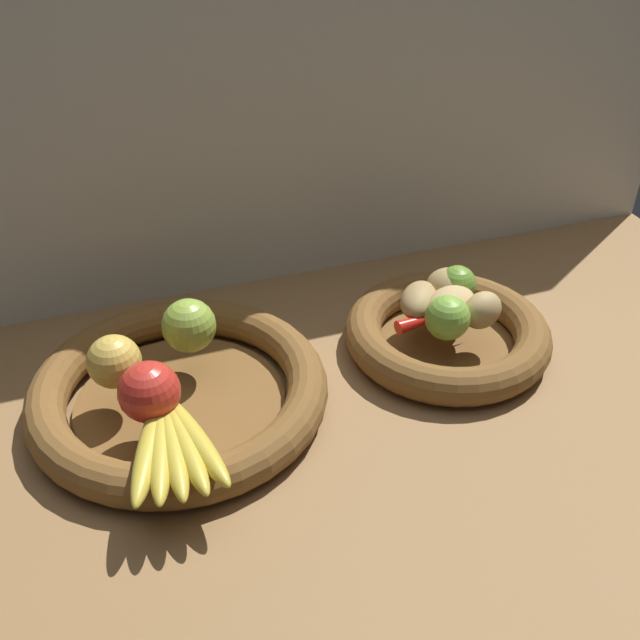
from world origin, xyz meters
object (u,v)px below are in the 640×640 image
Objects in this scene: fruit_bowl_left at (179,391)px; apple_golden_left at (114,362)px; apple_green_back at (189,326)px; banana_bunch_front at (172,442)px; apple_red_front at (149,392)px; potato_large at (451,304)px; chili_pepper at (440,315)px; potato_back at (449,285)px; lime_far at (457,284)px; potato_oblong at (419,300)px; fruit_bowl_right at (447,334)px; lime_near at (447,318)px; potato_small at (482,310)px.

apple_golden_left reaches higher than fruit_bowl_left.
apple_green_back is 0.38× the size of banana_bunch_front.
potato_large is at bearing 9.02° from apple_red_front.
chili_pepper is (40.60, 6.49, -2.62)cm from apple_red_front.
lime_far reaches higher than potato_back.
potato_oblong is at bearing 116.23° from chili_pepper.
fruit_bowl_right is 1.56× the size of banana_bunch_front.
lime_far reaches higher than potato_large.
lime_near is at bearing -6.01° from fruit_bowl_left.
potato_large is at bearing 0.00° from fruit_bowl_left.
apple_green_back is 19.25cm from banana_bunch_front.
apple_golden_left is 41.85cm from potato_oblong.
lime_near is 0.44× the size of chili_pepper.
lime_near is 1.12× the size of lime_far.
apple_green_back is 38.24cm from lime_far.
apple_green_back reaches higher than lime_far.
potato_large is 1.33× the size of potato_small.
lime_far is (45.04, 10.44, -0.90)cm from apple_red_front.
lime_near is (-2.50, -3.76, 5.79)cm from fruit_bowl_right.
apple_golden_left is 0.48× the size of chili_pepper.
potato_oblong is (-3.49, 2.71, -0.21)cm from potato_large.
lime_far reaches higher than fruit_bowl_left.
chili_pepper is at bearing 18.33° from banana_bunch_front.
potato_back reaches higher than banana_bunch_front.
apple_golden_left reaches higher than lime_far.
apple_red_front reaches higher than apple_green_back.
apple_red_front is 45.41cm from potato_back.
potato_back is at bearing -1.16° from apple_green_back.
chili_pepper is at bearing 9.08° from apple_red_front.
chili_pepper is (33.77, -5.21, -2.54)cm from apple_green_back.
lime_far is at bearing 54.16° from lime_near.
apple_golden_left reaches higher than potato_large.
apple_golden_left is 0.81× the size of potato_oblong.
lime_near reaches higher than banana_bunch_front.
fruit_bowl_left is 38.16cm from fruit_bowl_right.
banana_bunch_front is at bearing -162.06° from potato_large.
fruit_bowl_left is at bearing 175.70° from potato_small.
potato_large is 4.58cm from lime_near.
potato_back is (47.21, 3.50, -0.90)cm from apple_golden_left.
banana_bunch_front reaches higher than chili_pepper.
fruit_bowl_right is 6.53cm from potato_oblong.
fruit_bowl_left is at bearing -175.53° from potato_oblong.
fruit_bowl_left is at bearing 171.82° from chili_pepper.
fruit_bowl_right is at bearing -37.87° from potato_oblong.
potato_small is at bearing 4.53° from apple_red_front.
potato_back is at bearing 15.95° from potato_oblong.
apple_red_front reaches higher than apple_golden_left.
potato_small is (3.10, -3.10, 5.34)cm from fruit_bowl_right.
potato_oblong is 6.53cm from lime_far.
potato_oblong is 1.35× the size of lime_near.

